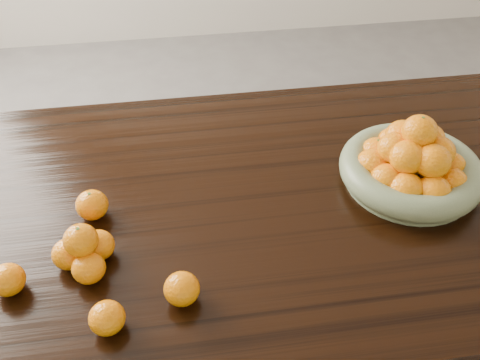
{
  "coord_description": "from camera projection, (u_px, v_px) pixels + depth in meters",
  "views": [
    {
      "loc": [
        -0.15,
        -0.98,
        1.67
      ],
      "look_at": [
        -0.0,
        -0.02,
        0.83
      ],
      "focal_mm": 40.0,
      "sensor_mm": 36.0,
      "label": 1
    }
  ],
  "objects": [
    {
      "name": "loose_orange_1",
      "position": [
        107.0,
        318.0,
        1.04
      ],
      "size": [
        0.07,
        0.07,
        0.07
      ],
      "primitive_type": "ellipsoid",
      "color": "orange",
      "rests_on": "dining_table"
    },
    {
      "name": "loose_orange_0",
      "position": [
        92.0,
        205.0,
        1.28
      ],
      "size": [
        0.08,
        0.08,
        0.07
      ],
      "primitive_type": "ellipsoid",
      "color": "orange",
      "rests_on": "dining_table"
    },
    {
      "name": "fruit_bowl",
      "position": [
        412.0,
        165.0,
        1.36
      ],
      "size": [
        0.37,
        0.37,
        0.2
      ],
      "rotation": [
        0.0,
        0.0,
        0.23
      ],
      "color": "gray",
      "rests_on": "dining_table"
    },
    {
      "name": "ground",
      "position": [
        239.0,
        359.0,
        1.84
      ],
      "size": [
        5.0,
        5.0,
        0.0
      ],
      "primitive_type": "plane",
      "color": "#63605D",
      "rests_on": "ground"
    },
    {
      "name": "dining_table",
      "position": [
        239.0,
        224.0,
        1.41
      ],
      "size": [
        2.0,
        1.0,
        0.75
      ],
      "color": "black",
      "rests_on": "ground"
    },
    {
      "name": "loose_orange_3",
      "position": [
        8.0,
        280.0,
        1.11
      ],
      "size": [
        0.07,
        0.07,
        0.07
      ],
      "primitive_type": "ellipsoid",
      "color": "orange",
      "rests_on": "dining_table"
    },
    {
      "name": "orange_pyramid",
      "position": [
        84.0,
        252.0,
        1.15
      ],
      "size": [
        0.14,
        0.14,
        0.12
      ],
      "rotation": [
        0.0,
        0.0,
        0.26
      ],
      "color": "orange",
      "rests_on": "dining_table"
    },
    {
      "name": "loose_orange_2",
      "position": [
        182.0,
        289.0,
        1.09
      ],
      "size": [
        0.08,
        0.08,
        0.07
      ],
      "primitive_type": "ellipsoid",
      "color": "orange",
      "rests_on": "dining_table"
    }
  ]
}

